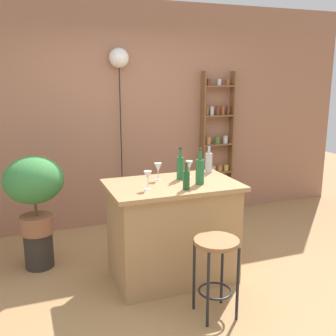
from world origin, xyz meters
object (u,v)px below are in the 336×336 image
(spice_shelf, at_px, (217,146))
(potted_plant, at_px, (34,185))
(plant_stool, at_px, (39,250))
(bottle_soda_blue, at_px, (209,162))
(wine_glass_center, at_px, (148,176))
(bottle_olive_oil, at_px, (180,167))
(bar_stool, at_px, (216,259))
(wine_glass_left, at_px, (189,166))
(bottle_sauce_amber, at_px, (200,171))
(wine_glass_right, at_px, (158,168))
(pendant_globe_light, at_px, (119,60))
(bottle_vinegar, at_px, (186,180))

(spice_shelf, relative_size, potted_plant, 2.51)
(plant_stool, distance_m, bottle_soda_blue, 1.94)
(wine_glass_center, bearing_deg, plant_stool, 139.60)
(bottle_soda_blue, bearing_deg, bottle_olive_oil, -158.51)
(potted_plant, bearing_deg, bottle_olive_oil, -23.23)
(spice_shelf, bearing_deg, bottle_soda_blue, -120.67)
(potted_plant, bearing_deg, wine_glass_center, -40.40)
(bar_stool, height_order, wine_glass_left, wine_glass_left)
(bottle_sauce_amber, relative_size, wine_glass_center, 2.00)
(bottle_soda_blue, bearing_deg, wine_glass_right, -170.47)
(wine_glass_left, bearing_deg, potted_plant, 159.73)
(bottle_sauce_amber, bearing_deg, pendant_globe_light, 100.75)
(wine_glass_right, bearing_deg, bottle_vinegar, -72.77)
(plant_stool, distance_m, wine_glass_left, 1.75)
(potted_plant, bearing_deg, bottle_soda_blue, -13.86)
(wine_glass_center, distance_m, pendant_globe_light, 1.96)
(plant_stool, height_order, wine_glass_center, wine_glass_center)
(potted_plant, distance_m, pendant_globe_light, 1.86)
(bar_stool, relative_size, bottle_sauce_amber, 1.99)
(bottle_soda_blue, xyz_separation_m, wine_glass_right, (-0.58, -0.10, 0.01))
(spice_shelf, xyz_separation_m, plant_stool, (-2.43, -0.85, -0.77))
(spice_shelf, xyz_separation_m, bottle_vinegar, (-1.21, -1.75, 0.08))
(plant_stool, relative_size, wine_glass_center, 2.23)
(potted_plant, bearing_deg, bottle_sauce_amber, -29.02)
(potted_plant, bearing_deg, pendant_globe_light, 38.53)
(bottle_soda_blue, distance_m, bottle_olive_oil, 0.40)
(potted_plant, xyz_separation_m, wine_glass_left, (1.42, -0.52, 0.20))
(bar_stool, distance_m, plant_stool, 1.91)
(wine_glass_center, xyz_separation_m, wine_glass_right, (0.19, 0.27, 0.00))
(wine_glass_left, xyz_separation_m, wine_glass_right, (-0.31, 0.01, 0.00))
(bottle_olive_oil, xyz_separation_m, wine_glass_right, (-0.20, 0.05, 0.00))
(potted_plant, distance_m, wine_glass_center, 1.22)
(bar_stool, relative_size, wine_glass_center, 3.99)
(bar_stool, distance_m, bottle_vinegar, 0.72)
(bottle_soda_blue, xyz_separation_m, wine_glass_center, (-0.77, -0.37, 0.01))
(wine_glass_left, relative_size, pendant_globe_light, 0.07)
(wine_glass_left, relative_size, wine_glass_center, 1.00)
(spice_shelf, distance_m, potted_plant, 2.58)
(bottle_soda_blue, xyz_separation_m, bottle_sauce_amber, (-0.27, -0.37, 0.01))
(bottle_olive_oil, relative_size, wine_glass_right, 1.87)
(bottle_sauce_amber, bearing_deg, bottle_soda_blue, 53.66)
(spice_shelf, bearing_deg, potted_plant, -160.73)
(bottle_soda_blue, bearing_deg, spice_shelf, 59.33)
(potted_plant, height_order, wine_glass_right, potted_plant)
(wine_glass_center, bearing_deg, bar_stool, -58.29)
(pendant_globe_light, bearing_deg, potted_plant, -141.47)
(potted_plant, height_order, pendant_globe_light, pendant_globe_light)
(spice_shelf, xyz_separation_m, bottle_olive_oil, (-1.12, -1.41, 0.10))
(bottle_sauce_amber, xyz_separation_m, wine_glass_right, (-0.31, 0.27, -0.01))
(bar_stool, distance_m, spice_shelf, 2.55)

